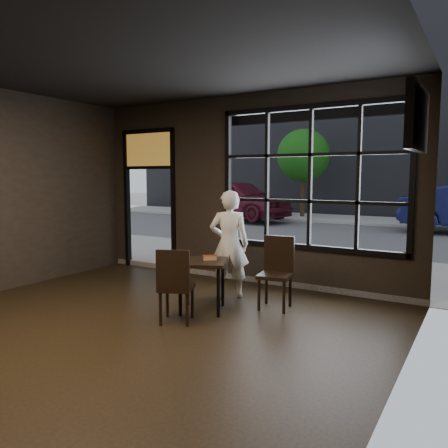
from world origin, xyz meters
The scene contains 16 objects.
floor centered at (0.00, 0.00, -0.01)m, with size 6.00×7.00×0.02m, color black.
ceiling centered at (0.00, 0.00, 3.21)m, with size 6.00×7.00×0.02m, color black.
wall_right centered at (3.00, 0.00, 1.60)m, with size 0.04×7.00×3.20m, color black.
window_frame centered at (1.20, 3.50, 1.80)m, with size 3.06×0.12×2.28m, color black.
stained_transom centered at (-2.10, 3.50, 2.35)m, with size 1.20×0.06×0.70m, color orange.
street_asphalt centered at (0.00, 24.00, -0.02)m, with size 60.00×41.00×0.04m, color #545456.
building_across centered at (0.00, 23.00, 7.50)m, with size 28.00×12.00×15.00m, color #5B5956.
cafe_table centered at (0.35, 1.71, 0.35)m, with size 0.65×0.65×0.70m, color black.
chair_near centered at (0.33, 1.17, 0.47)m, with size 0.41×0.41×0.95m, color black.
chair_window centered at (1.15, 2.32, 0.50)m, with size 0.43×0.43×1.00m, color black.
man centered at (0.32, 2.49, 0.81)m, with size 0.59×0.39×1.63m, color white.
hotdog centered at (0.42, 1.79, 0.73)m, with size 0.20×0.08×0.06m, color tan, non-canonical shape.
cup centered at (0.12, 1.64, 0.75)m, with size 0.12×0.12×0.10m, color silver.
tv centered at (2.93, 1.96, 2.43)m, with size 0.13×1.14×0.67m, color black.
maroon_car centered at (-5.23, 12.56, 0.90)m, with size 1.90×4.71×1.60m, color #531423.
tree_left centered at (-3.27, 14.87, 2.71)m, with size 2.26×2.26×3.85m.
Camera 1 is at (3.61, -3.11, 1.83)m, focal length 35.00 mm.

